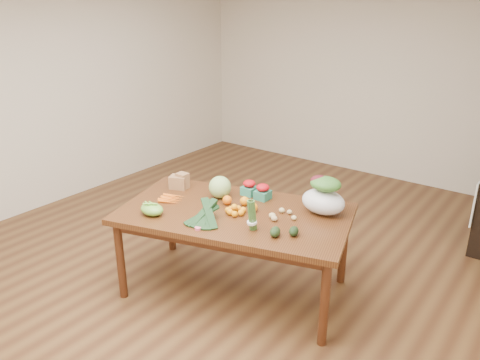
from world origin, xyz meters
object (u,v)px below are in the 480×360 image
Objects in this scene: kale_bunch at (203,215)px; asparagus_bundle at (252,215)px; cabbage at (220,187)px; mandarin_cluster at (234,208)px; paper_bag at (178,181)px; dining_table at (235,251)px; salad_bag at (323,197)px.

kale_bunch is 1.60× the size of asparagus_bundle.
mandarin_cluster is (0.30, -0.18, -0.06)m from cabbage.
kale_bunch is (0.23, -0.49, -0.02)m from cabbage.
mandarin_cluster is at bearing 134.81° from asparagus_bundle.
asparagus_bundle is at bearing 5.43° from kale_bunch.
cabbage is 0.49× the size of kale_bunch.
cabbage reaches higher than mandarin_cluster.
paper_bag is 0.79m from kale_bunch.
cabbage reaches higher than dining_table.
asparagus_bundle is 0.69× the size of salad_bag.
mandarin_cluster is at bearing -142.85° from salad_bag.
paper_bag is 1.14× the size of mandarin_cluster.
dining_table is at bearing 65.21° from kale_bunch.
paper_bag is (-0.72, 0.09, 0.45)m from dining_table.
dining_table is 0.57m from kale_bunch.
cabbage is at bearing 98.75° from kale_bunch.
asparagus_bundle reaches higher than cabbage.
dining_table is 10.37× the size of mandarin_cluster.
kale_bunch reaches higher than dining_table.
salad_bag is (0.87, 0.25, 0.04)m from cabbage.
paper_bag reaches higher than mandarin_cluster.
kale_bunch reaches higher than paper_bag.
paper_bag is 1.05× the size of cabbage.
asparagus_bundle is at bearing -48.11° from dining_table.
dining_table is at bearing -6.98° from paper_bag.
asparagus_bundle is (0.59, -0.34, 0.03)m from cabbage.
cabbage is (0.44, 0.06, 0.02)m from paper_bag.
asparagus_bundle reaches higher than dining_table.
asparagus_bundle is at bearing -30.17° from cabbage.
mandarin_cluster is at bearing -9.24° from paper_bag.
cabbage is at bearing 8.02° from paper_bag.
kale_bunch is (-0.05, -0.34, 0.45)m from dining_table.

